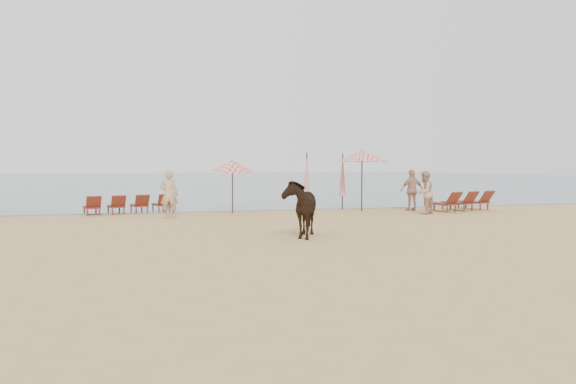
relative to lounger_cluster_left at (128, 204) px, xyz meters
name	(u,v)px	position (x,y,z in m)	size (l,w,h in m)	color
ground	(335,247)	(5.71, -10.22, -0.38)	(120.00, 120.00, 0.00)	tan
sea	(195,177)	(5.71, 69.78, -0.38)	(160.00, 140.00, 0.06)	#51606B
lounger_cluster_left	(128,204)	(0.00, 0.00, 0.00)	(3.68, 2.33, 0.54)	maroon
lounger_cluster_right	(461,201)	(14.40, -2.19, 0.05)	(3.12, 2.36, 0.61)	maroon
umbrella_open_left_b	(232,166)	(4.30, -0.96, 1.64)	(1.82, 1.86, 2.32)	black
umbrella_open_right	(362,156)	(10.03, -1.23, 2.08)	(2.23, 2.23, 2.72)	black
umbrella_closed_left	(307,176)	(7.32, -1.85, 1.20)	(0.31, 0.31, 2.56)	black
umbrella_closed_right	(343,175)	(9.43, -0.38, 1.21)	(0.31, 0.31, 2.58)	black
cow	(300,208)	(5.33, -8.27, 0.43)	(0.88, 1.92, 1.62)	black
beachgoer_left	(169,194)	(1.70, -2.53, 0.54)	(0.67, 0.44, 1.84)	tan
beachgoer_right_a	(425,193)	(12.03, -3.19, 0.52)	(0.87, 0.68, 1.80)	tan
beachgoer_right_b	(412,190)	(12.26, -1.68, 0.55)	(1.08, 0.45, 1.85)	tan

